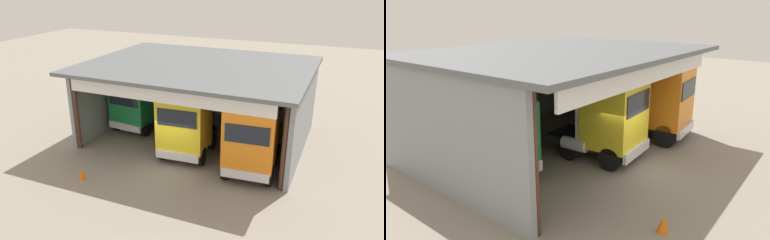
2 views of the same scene
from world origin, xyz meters
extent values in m
plane|color=gray|center=(0.00, 0.00, 0.00)|extent=(80.00, 80.00, 0.00)
cube|color=gray|center=(0.00, 8.99, 2.28)|extent=(12.27, 0.24, 4.56)
cube|color=gray|center=(-6.14, 4.50, 2.28)|extent=(0.24, 8.99, 4.56)
cube|color=gray|center=(6.14, 4.50, 2.28)|extent=(0.24, 8.99, 4.56)
cube|color=slate|center=(0.00, 4.02, 4.66)|extent=(12.87, 9.94, 0.20)
cylinder|color=#4C2D1E|center=(-5.89, 0.15, 2.28)|extent=(0.24, 0.24, 4.56)
cylinder|color=#4C2D1E|center=(5.89, 0.15, 2.28)|extent=(0.24, 0.24, 4.56)
cube|color=white|center=(0.00, -0.38, 4.21)|extent=(11.05, 0.12, 0.90)
cube|color=#197F3D|center=(-4.26, 3.70, 1.99)|extent=(2.62, 2.30, 2.43)
cube|color=black|center=(-4.34, 2.63, 2.41)|extent=(2.09, 0.22, 0.73)
cube|color=silver|center=(-4.35, 2.60, 0.67)|extent=(2.34, 0.34, 0.44)
cube|color=#232326|center=(-4.11, 5.69, 0.70)|extent=(2.12, 3.75, 0.36)
cylinder|color=silver|center=(-3.06, 4.82, 1.76)|extent=(0.18, 0.18, 2.48)
cylinder|color=silver|center=(-5.27, 4.99, 1.76)|extent=(0.18, 0.18, 2.48)
cylinder|color=silver|center=(-5.24, 5.47, 0.82)|extent=(0.65, 1.24, 0.56)
cylinder|color=black|center=(-3.22, 3.20, 0.52)|extent=(0.38, 1.06, 1.04)
cylinder|color=black|center=(-5.37, 3.36, 0.52)|extent=(0.38, 1.06, 1.04)
cylinder|color=black|center=(-3.03, 5.60, 0.52)|extent=(0.38, 1.06, 1.04)
cylinder|color=black|center=(-5.19, 5.77, 0.52)|extent=(0.38, 1.06, 1.04)
cube|color=yellow|center=(0.31, 1.36, 2.25)|extent=(2.66, 2.31, 3.00)
cube|color=black|center=(0.39, 0.27, 2.78)|extent=(2.14, 0.21, 0.90)
cube|color=silver|center=(0.39, 0.24, 0.65)|extent=(2.40, 0.33, 0.44)
cube|color=#232326|center=(0.20, 3.01, 0.68)|extent=(2.09, 3.12, 0.36)
cylinder|color=silver|center=(1.36, 2.66, 1.92)|extent=(0.18, 0.18, 2.83)
cylinder|color=silver|center=(-0.91, 2.50, 1.92)|extent=(0.18, 0.18, 2.83)
cylinder|color=silver|center=(-0.91, 2.63, 0.80)|extent=(0.64, 1.24, 0.56)
cylinder|color=black|center=(1.45, 1.01, 0.50)|extent=(0.37, 1.02, 1.01)
cylinder|color=black|center=(-0.77, 0.86, 0.50)|extent=(0.37, 1.02, 1.01)
cylinder|color=black|center=(1.30, 3.08, 0.50)|extent=(0.37, 1.02, 1.01)
cylinder|color=black|center=(-0.91, 2.93, 0.50)|extent=(0.37, 1.02, 1.01)
cube|color=orange|center=(4.16, 0.65, 2.29)|extent=(2.61, 2.23, 2.94)
cube|color=black|center=(4.24, -0.38, 2.80)|extent=(2.08, 0.23, 0.88)
cube|color=silver|center=(4.25, -0.41, 0.72)|extent=(2.33, 0.35, 0.44)
cube|color=#232326|center=(4.01, 2.60, 0.75)|extent=(2.12, 3.68, 0.36)
cylinder|color=silver|center=(5.17, 1.91, 2.08)|extent=(0.18, 0.18, 3.02)
cylinder|color=silver|center=(2.97, 1.73, 2.08)|extent=(0.18, 0.18, 3.02)
cylinder|color=silver|center=(2.93, 2.21, 0.87)|extent=(0.65, 1.24, 0.56)
cylinder|color=black|center=(5.27, 0.33, 0.57)|extent=(0.39, 1.16, 1.14)
cylinder|color=black|center=(3.12, 0.16, 0.57)|extent=(0.39, 1.16, 1.14)
cylinder|color=black|center=(5.08, 2.68, 0.57)|extent=(0.39, 1.16, 1.14)
cylinder|color=black|center=(2.93, 2.51, 0.57)|extent=(0.39, 1.16, 1.14)
cylinder|color=gold|center=(-2.44, 7.51, 0.45)|extent=(0.58, 0.58, 0.91)
cube|color=#1E59A5|center=(-2.18, 7.21, 0.50)|extent=(0.90, 0.60, 1.00)
cone|color=orange|center=(-3.47, -2.76, 0.28)|extent=(0.36, 0.36, 0.56)
camera|label=1|loc=(8.20, -15.95, 9.77)|focal=35.62mm
camera|label=2|loc=(-12.31, -6.35, 6.39)|focal=32.94mm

